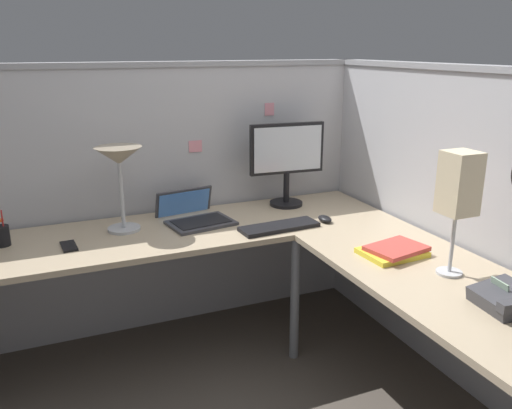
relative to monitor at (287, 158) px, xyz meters
The scene contains 16 objects.
ground_plane 1.25m from the monitor, 117.67° to the right, with size 6.80×6.80×0.00m, color #4C443D.
cubicle_wall_back 0.77m from the monitor, 161.65° to the left, with size 2.57×0.12×1.58m.
cubicle_wall_right 1.07m from the monitor, 59.33° to the right, with size 0.12×2.37×1.58m.
desk 0.92m from the monitor, 125.02° to the right, with size 2.35×2.15×0.73m.
monitor is the anchor object (origin of this frame).
laptop 0.66m from the monitor, behind, with size 0.40×0.43×0.22m.
keyboard 0.52m from the monitor, 120.92° to the right, with size 0.43×0.14×0.02m, color black.
computer_mouse 0.47m from the monitor, 81.55° to the right, with size 0.06×0.10×0.03m, color black.
desk_lamp_dome 1.00m from the monitor, behind, with size 0.24×0.24×0.44m.
pen_cup 1.59m from the monitor, behind, with size 0.08×0.08×0.18m.
cell_phone 1.33m from the monitor, behind, with size 0.07×0.14×0.01m, color black.
office_phone 1.54m from the monitor, 83.86° to the right, with size 0.21×0.22×0.11m.
book_stack 0.96m from the monitor, 83.33° to the right, with size 0.31×0.24×0.04m.
desk_lamp_paper 1.20m from the monitor, 80.63° to the right, with size 0.13×0.13×0.53m.
pinned_note_leftmost 0.55m from the monitor, 160.66° to the left, with size 0.08×0.00×0.07m, color pink.
pinned_note_rightmost 0.33m from the monitor, 101.28° to the left, with size 0.06×0.00×0.08m, color pink.
Camera 1 is at (-1.04, -2.12, 1.66)m, focal length 36.94 mm.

